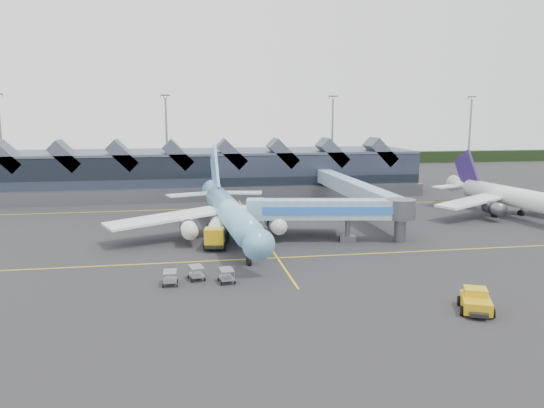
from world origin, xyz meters
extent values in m
plane|color=#242427|center=(0.00, 0.00, 0.00)|extent=(260.00, 260.00, 0.00)
cube|color=gold|center=(0.00, -8.00, 0.01)|extent=(120.00, 0.25, 0.01)
cube|color=gold|center=(0.00, 28.00, 0.01)|extent=(120.00, 0.25, 0.01)
cube|color=gold|center=(0.00, 10.00, 0.01)|extent=(0.25, 60.00, 0.01)
cube|color=black|center=(0.00, 110.00, 2.00)|extent=(260.00, 4.00, 4.00)
cube|color=black|center=(-5.00, 48.00, 4.50)|extent=(90.00, 20.00, 9.00)
cube|color=#474D5E|center=(-5.00, 48.00, 9.20)|extent=(90.00, 20.00, 0.60)
cube|color=#575A5E|center=(-5.00, 37.00, 1.30)|extent=(90.00, 2.50, 2.60)
cube|color=#474D5E|center=(-45.00, 41.00, 9.30)|extent=(6.43, 6.00, 6.43)
cube|color=#474D5E|center=(-34.00, 41.00, 9.30)|extent=(6.43, 6.00, 6.43)
cube|color=#474D5E|center=(-23.00, 41.00, 9.30)|extent=(6.43, 6.00, 6.43)
cube|color=#474D5E|center=(-12.00, 41.00, 9.30)|extent=(6.43, 6.00, 6.43)
cube|color=#474D5E|center=(-1.00, 41.00, 9.30)|extent=(6.43, 6.00, 6.43)
cube|color=#474D5E|center=(10.00, 41.00, 9.30)|extent=(6.43, 6.00, 6.43)
cube|color=#474D5E|center=(21.00, 41.00, 9.30)|extent=(6.43, 6.00, 6.43)
cube|color=#474D5E|center=(32.00, 41.00, 9.30)|extent=(6.43, 6.00, 6.43)
cylinder|color=gray|center=(-55.00, 70.00, 11.00)|extent=(0.56, 0.56, 22.00)
cylinder|color=gray|center=(-15.00, 72.00, 11.00)|extent=(0.56, 0.56, 22.00)
cube|color=#575A5E|center=(-15.00, 72.00, 22.00)|extent=(2.40, 0.50, 0.90)
cylinder|color=gray|center=(30.00, 72.00, 11.00)|extent=(0.56, 0.56, 22.00)
cube|color=#575A5E|center=(30.00, 72.00, 22.00)|extent=(2.40, 0.50, 0.90)
cylinder|color=gray|center=(70.00, 70.00, 11.00)|extent=(0.56, 0.56, 22.00)
cube|color=#575A5E|center=(70.00, 70.00, 22.00)|extent=(2.40, 0.50, 0.90)
cylinder|color=#75B7ED|center=(-4.78, 3.12, 3.84)|extent=(5.43, 29.02, 3.56)
cone|color=#75B7ED|center=(-3.68, -13.75, 3.84)|extent=(3.87, 5.17, 3.56)
cube|color=black|center=(-3.64, -14.36, 4.59)|extent=(1.37, 0.42, 0.48)
cone|color=#75B7ED|center=(-5.93, 20.81, 4.11)|extent=(3.98, 6.81, 3.56)
cube|color=white|center=(-13.94, 3.72, 3.22)|extent=(17.02, 10.97, 1.17)
cube|color=white|center=(4.23, 4.91, 3.22)|extent=(17.00, 9.18, 1.17)
cylinder|color=white|center=(-10.70, 0.67, 2.33)|extent=(2.52, 5.08, 2.21)
cylinder|color=white|center=(1.41, 1.46, 2.33)|extent=(2.52, 5.08, 2.21)
cube|color=#75B7ED|center=(-5.83, 19.16, 7.82)|extent=(1.01, 9.12, 9.81)
cube|color=white|center=(-10.23, 19.29, 4.11)|extent=(7.95, 5.01, 0.23)
cube|color=white|center=(-1.48, 19.86, 4.11)|extent=(7.82, 4.16, 0.23)
cylinder|color=#575A5E|center=(-3.89, -10.45, 1.03)|extent=(0.26, 0.26, 2.06)
cylinder|color=#575A5E|center=(-7.88, 4.16, 1.03)|extent=(0.26, 0.26, 2.06)
cylinder|color=#575A5E|center=(-1.84, 4.55, 1.03)|extent=(0.26, 0.26, 2.06)
cylinder|color=black|center=(-3.89, -10.45, 0.37)|extent=(0.51, 1.34, 1.32)
cylinder|color=white|center=(44.45, 10.72, 3.56)|extent=(6.16, 23.34, 3.30)
cone|color=white|center=(42.68, 24.80, 3.81)|extent=(3.93, 5.65, 3.30)
cube|color=white|center=(36.66, 10.80, 2.98)|extent=(14.26, 9.72, 1.10)
cylinder|color=#575A5E|center=(39.55, 8.44, 2.16)|extent=(2.52, 4.19, 2.05)
cylinder|color=#575A5E|center=(49.77, 9.72, 2.16)|extent=(2.52, 4.19, 2.05)
cube|color=#2B1C54|center=(42.85, 23.49, 6.86)|extent=(1.42, 7.42, 8.05)
cube|color=white|center=(39.12, 23.36, 3.81)|extent=(6.70, 4.43, 0.28)
cube|color=white|center=(46.50, 24.28, 3.81)|extent=(6.52, 3.04, 0.28)
cylinder|color=#575A5E|center=(41.55, 11.35, 0.96)|extent=(0.31, 0.31, 1.91)
cylinder|color=#575A5E|center=(47.12, 12.05, 0.96)|extent=(0.31, 0.31, 1.91)
cube|color=#7DADD1|center=(8.49, -0.63, 4.57)|extent=(18.56, 5.76, 2.66)
cube|color=blue|center=(8.25, -2.03, 4.57)|extent=(18.12, 3.16, 1.10)
cube|color=#7DADD1|center=(-1.47, 1.05, 4.57)|extent=(2.84, 3.29, 2.75)
cylinder|color=#575A5E|center=(11.20, -1.08, 2.28)|extent=(0.64, 0.64, 4.57)
cube|color=#575A5E|center=(11.20, -1.08, 0.41)|extent=(2.48, 2.18, 0.83)
cylinder|color=black|center=(10.30, -0.93, 0.32)|extent=(0.50, 0.88, 0.83)
cylinder|color=black|center=(12.11, -1.24, 0.32)|extent=(0.50, 0.88, 0.83)
cylinder|color=#575A5E|center=(18.44, -2.30, 4.57)|extent=(4.04, 4.04, 2.75)
cylinder|color=#575A5E|center=(18.44, -2.30, 2.28)|extent=(1.65, 1.65, 4.57)
cube|color=black|center=(-6.94, 0.20, 0.78)|extent=(3.83, 9.57, 0.52)
cube|color=gold|center=(-7.46, -3.28, 1.86)|extent=(2.79, 2.62, 2.28)
cube|color=black|center=(-7.58, -4.09, 2.38)|extent=(2.27, 0.49, 1.03)
cylinder|color=silver|center=(-6.76, 1.43, 2.17)|extent=(3.24, 6.28, 2.38)
sphere|color=silver|center=(-6.31, 4.39, 2.17)|extent=(2.28, 2.28, 2.28)
sphere|color=silver|center=(-7.20, -1.54, 2.17)|extent=(2.28, 2.28, 2.28)
cylinder|color=black|center=(-8.68, -2.68, 0.52)|extent=(0.51, 1.08, 1.03)
cylinder|color=black|center=(-6.12, -3.06, 0.52)|extent=(0.51, 1.08, 1.03)
cylinder|color=black|center=(-8.14, 0.90, 0.52)|extent=(0.51, 1.08, 1.03)
cylinder|color=black|center=(-5.58, 0.52, 0.52)|extent=(0.51, 1.08, 1.03)
cylinder|color=black|center=(-7.76, 3.46, 0.52)|extent=(0.51, 1.08, 1.03)
cylinder|color=black|center=(-5.20, 3.08, 0.52)|extent=(0.51, 1.08, 1.03)
cube|color=gold|center=(14.45, -28.67, 0.77)|extent=(3.80, 4.59, 1.10)
cube|color=gold|center=(14.71, -28.07, 1.59)|extent=(2.52, 2.40, 0.77)
cube|color=black|center=(13.62, -30.59, 0.49)|extent=(1.76, 1.42, 0.33)
cylinder|color=black|center=(12.76, -29.38, 0.44)|extent=(0.65, 0.94, 0.88)
cylinder|color=black|center=(15.08, -30.39, 0.44)|extent=(0.65, 0.94, 0.88)
cylinder|color=black|center=(13.82, -26.96, 0.44)|extent=(0.65, 0.94, 0.88)
cylinder|color=black|center=(16.13, -27.97, 0.44)|extent=(0.65, 0.94, 0.88)
cube|color=gray|center=(-10.16, -15.08, 0.53)|extent=(1.79, 2.37, 0.14)
cube|color=gray|center=(-10.16, -15.08, 1.45)|extent=(1.79, 2.37, 0.08)
cylinder|color=black|center=(-9.63, -14.17, 0.17)|extent=(0.19, 0.36, 0.35)
cube|color=gray|center=(-7.05, -16.62, 0.53)|extent=(1.61, 2.27, 0.14)
cube|color=gray|center=(-7.05, -16.62, 1.45)|extent=(1.61, 2.27, 0.08)
cylinder|color=black|center=(-6.43, -15.77, 0.17)|extent=(0.16, 0.36, 0.35)
cube|color=gray|center=(-12.90, -16.41, 0.53)|extent=(1.39, 2.15, 0.14)
cube|color=gray|center=(-12.90, -16.41, 1.45)|extent=(1.39, 2.15, 0.08)
cylinder|color=black|center=(-12.17, -15.65, 0.17)|extent=(0.12, 0.35, 0.35)
camera|label=1|loc=(-11.42, -70.49, 17.69)|focal=35.00mm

